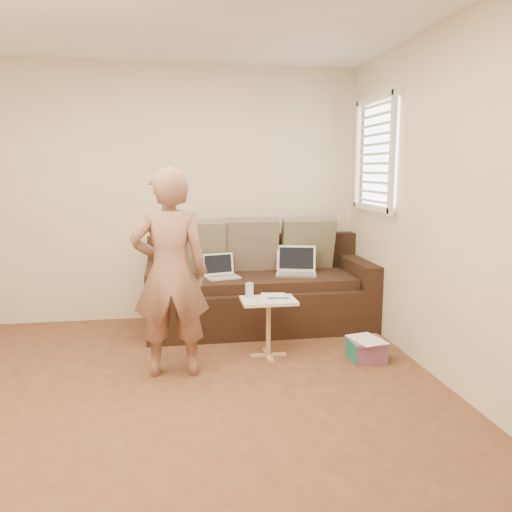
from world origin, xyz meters
The scene contains 17 objects.
floor centered at (0.00, 0.00, 0.00)m, with size 4.50×4.50×0.00m, color #562D20.
wall_back centered at (0.00, 2.25, 1.30)m, with size 4.00×4.00×0.00m, color beige.
wall_front centered at (0.00, -2.25, 1.30)m, with size 4.00×4.00×0.00m, color beige.
wall_right centered at (2.00, 0.00, 1.30)m, with size 4.50×4.50×0.00m, color beige.
window_blinds centered at (1.95, 1.50, 1.70)m, with size 0.12×0.88×1.08m, color white, non-canonical shape.
sofa centered at (0.90, 1.77, 0.42)m, with size 2.20×0.95×0.85m, color black, non-canonical shape.
pillow_left centered at (0.30, 1.98, 0.79)m, with size 0.55×0.14×0.55m, color #6A654E, non-canonical shape.
pillow_mid centered at (0.85, 2.01, 0.79)m, with size 0.55×0.14×0.55m, color brown, non-canonical shape.
pillow_right centered at (1.45, 2.02, 0.79)m, with size 0.55×0.14×0.55m, color #6A654E, non-canonical shape.
laptop_silver centered at (1.26, 1.73, 0.52)m, with size 0.39×0.29×0.26m, color #B7BABC, non-canonical shape.
laptop_white centered at (0.52, 1.71, 0.52)m, with size 0.31×0.23×0.23m, color white, non-canonical shape.
person centered at (0.03, 0.68, 0.79)m, with size 0.58×0.39×1.59m, color brown.
side_table centered at (0.83, 0.93, 0.25)m, with size 0.45×0.32×0.50m, color silver, non-canonical shape.
drinking_glass centered at (0.68, 1.03, 0.56)m, with size 0.07×0.07×0.12m, color silver, non-canonical shape.
scissors centered at (0.90, 0.91, 0.50)m, with size 0.18×0.10×0.02m, color silver, non-canonical shape.
paper_on_table centered at (0.88, 0.97, 0.50)m, with size 0.21×0.30×0.00m, color white, non-canonical shape.
striped_box centered at (1.61, 0.70, 0.09)m, with size 0.29×0.29×0.18m, color #D72080, non-canonical shape.
Camera 1 is at (0.05, -3.15, 1.57)m, focal length 36.05 mm.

